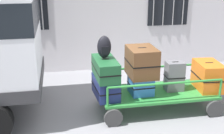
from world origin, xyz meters
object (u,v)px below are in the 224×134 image
Objects in this scene: luggage_cart at (157,94)px; suitcase_midright_bottom at (208,76)px; suitcase_center_bottom at (174,76)px; suitcase_midleft_middle at (142,62)px; suitcase_left_middle at (105,68)px; backpack at (104,47)px; suitcase_left_bottom at (106,87)px; suitcase_midleft_bottom at (141,84)px.

luggage_cart is 3.07× the size of suitcase_midright_bottom.
suitcase_center_bottom is at bearing 2.44° from luggage_cart.
suitcase_midleft_middle is 0.91× the size of suitcase_midright_bottom.
suitcase_left_middle is 0.74m from suitcase_midleft_middle.
suitcase_left_bottom is at bearing -83.93° from backpack.
luggage_cart is 2.59× the size of suitcase_left_middle.
suitcase_center_bottom reaches higher than luggage_cart.
backpack is at bearing 178.89° from suitcase_center_bottom.
suitcase_midright_bottom is (2.19, 0.01, 0.09)m from suitcase_left_bottom.
suitcase_midleft_bottom is 1.47m from suitcase_midright_bottom.
suitcase_midleft_bottom is 1.13× the size of backpack.
suitcase_midright_bottom reaches higher than suitcase_midleft_bottom.
suitcase_left_bottom is 1.13× the size of suitcase_midleft_middle.
suitcase_midright_bottom is at bearing -0.11° from suitcase_midleft_middle.
suitcase_midleft_middle reaches higher than suitcase_center_bottom.
suitcase_midleft_middle is at bearing -5.52° from backpack.
luggage_cart is 5.51× the size of backpack.
luggage_cart is 2.98× the size of suitcase_left_bottom.
suitcase_left_middle is at bearing -179.30° from suitcase_midleft_bottom.
suitcase_center_bottom is 1.63m from backpack.
suitcase_left_bottom is 1.47m from suitcase_center_bottom.
suitcase_left_middle reaches higher than suitcase_left_bottom.
suitcase_center_bottom is at bearing 1.70° from suitcase_left_middle.
backpack reaches higher than suitcase_left_middle.
suitcase_midleft_bottom is (-0.37, -0.02, 0.26)m from luggage_cart.
suitcase_midleft_middle reaches higher than suitcase_left_bottom.
backpack is at bearing 177.71° from luggage_cart.
suitcase_center_bottom is 0.79× the size of suitcase_midright_bottom.
suitcase_midleft_bottom is 0.49m from suitcase_midleft_middle.
suitcase_left_bottom is 1.30× the size of suitcase_center_bottom.
backpack is at bearing 96.07° from suitcase_left_bottom.
suitcase_left_middle is 1.30× the size of suitcase_midleft_middle.
suitcase_midleft_middle is at bearing 0.81° from suitcase_left_bottom.
suitcase_left_middle is 1.88× the size of suitcase_midleft_bottom.
luggage_cart is 4.86× the size of suitcase_midleft_bottom.
suitcase_midright_bottom is (0.73, -0.05, -0.02)m from suitcase_center_bottom.
suitcase_left_bottom is at bearing -178.03° from luggage_cart.
suitcase_midleft_bottom is 0.63× the size of suitcase_midright_bottom.
backpack reaches higher than suitcase_left_bottom.
backpack is (-0.01, 0.08, 0.80)m from suitcase_left_bottom.
suitcase_left_middle is at bearing 90.00° from suitcase_left_bottom.
suitcase_midright_bottom reaches higher than luggage_cart.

